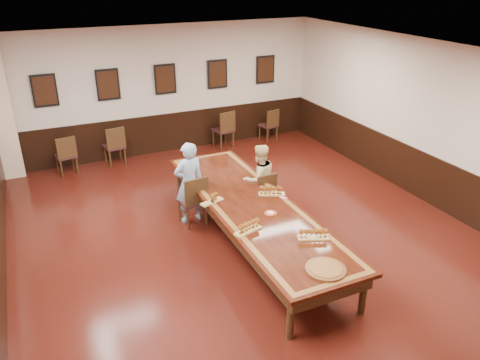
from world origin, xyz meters
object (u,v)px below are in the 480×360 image
chair_man (192,199)px  chair_woman (262,193)px  spare_chair_c (223,129)px  spare_chair_d (268,124)px  spare_chair_a (65,154)px  spare_chair_b (114,145)px  person_man (189,183)px  carved_platter (326,269)px  person_woman (259,179)px  conference_table (252,212)px

chair_man → chair_woman: size_ratio=1.10×
spare_chair_c → spare_chair_d: (1.36, -0.01, -0.06)m
spare_chair_a → spare_chair_b: size_ratio=0.96×
spare_chair_a → spare_chair_c: 4.02m
person_man → carved_platter: (0.78, -3.31, -0.02)m
spare_chair_b → person_woman: person_woman is taller
person_woman → conference_table: bearing=52.4°
chair_woman → conference_table: size_ratio=0.18×
chair_man → spare_chair_a: bearing=-67.2°
spare_chair_a → spare_chair_c: bearing=171.4°
person_man → chair_man: bearing=90.0°
carved_platter → conference_table: bearing=91.5°
chair_woman → spare_chair_a: 4.90m
person_man → conference_table: size_ratio=0.32×
spare_chair_a → person_woman: bearing=122.2°
chair_woman → spare_chair_b: (-2.11, 3.76, 0.04)m
spare_chair_c → person_woman: (-0.78, -3.67, 0.20)m
chair_woman → chair_man: bearing=-13.7°
chair_woman → spare_chair_b: size_ratio=0.92×
spare_chair_b → spare_chair_d: (4.24, -0.01, -0.04)m
chair_man → conference_table: chair_man is taller
spare_chair_a → person_woman: person_woman is taller
chair_woman → carved_platter: chair_woman is taller
spare_chair_d → carved_platter: spare_chair_d is taller
chair_man → spare_chair_d: 4.97m
spare_chair_d → carved_platter: 7.28m
conference_table → carved_platter: size_ratio=7.78×
chair_woman → spare_chair_c: bearing=-106.3°
spare_chair_b → person_woman: bearing=112.1°
spare_chair_b → conference_table: (1.47, -4.64, 0.12)m
spare_chair_a → person_woman: (3.24, -3.57, 0.24)m
spare_chair_a → spare_chair_c: spare_chair_c is taller
spare_chair_c → carved_platter: size_ratio=1.57×
chair_man → spare_chair_c: 4.14m
person_woman → spare_chair_d: bearing=-125.0°
spare_chair_a → person_man: 3.86m
spare_chair_c → chair_woman: bearing=67.7°
spare_chair_a → spare_chair_b: spare_chair_b is taller
chair_man → spare_chair_b: size_ratio=1.02×
chair_man → carved_platter: (0.77, -3.21, 0.27)m
spare_chair_a → spare_chair_b: (1.14, 0.10, 0.02)m
spare_chair_b → carved_platter: spare_chair_b is taller
chair_woman → carved_platter: 3.07m
spare_chair_b → conference_table: 4.87m
spare_chair_c → spare_chair_d: spare_chair_c is taller
chair_man → spare_chair_a: 3.94m
spare_chair_c → carved_platter: (-1.36, -6.76, 0.27)m
spare_chair_d → conference_table: 5.40m
spare_chair_a → carved_platter: spare_chair_a is taller
person_woman → carved_platter: person_woman is taller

